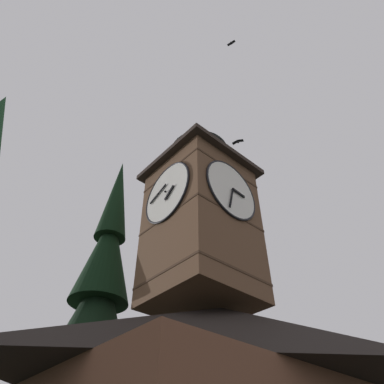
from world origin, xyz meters
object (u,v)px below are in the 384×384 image
(clock_tower, at_px, (201,214))
(pine_tree_behind, at_px, (91,340))
(flying_bird_low, at_px, (238,142))
(moon, at_px, (112,349))
(flying_bird_high, at_px, (231,43))

(clock_tower, bearing_deg, pine_tree_behind, -64.36)
(flying_bird_low, bearing_deg, moon, -108.62)
(pine_tree_behind, bearing_deg, moon, -121.13)
(moon, xyz_separation_m, flying_bird_low, (10.15, 30.10, 3.67))
(moon, xyz_separation_m, flying_bird_high, (13.61, 33.20, 7.12))
(pine_tree_behind, distance_m, flying_bird_high, 17.41)
(flying_bird_low, bearing_deg, pine_tree_behind, -45.85)
(pine_tree_behind, distance_m, moon, 30.33)
(flying_bird_high, relative_size, flying_bird_low, 0.70)
(clock_tower, distance_m, flying_bird_high, 10.78)
(moon, distance_m, flying_bird_low, 31.98)
(moon, bearing_deg, flying_bird_high, 67.71)
(moon, bearing_deg, clock_tower, 66.37)
(clock_tower, height_order, moon, clock_tower)
(clock_tower, relative_size, flying_bird_high, 19.78)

